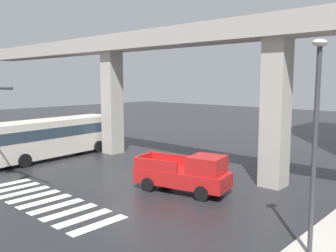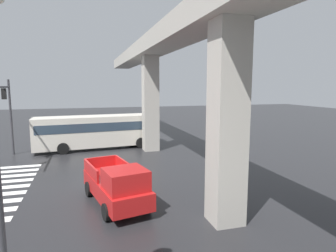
{
  "view_description": "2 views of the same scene",
  "coord_description": "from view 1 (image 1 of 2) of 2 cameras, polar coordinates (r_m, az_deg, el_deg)",
  "views": [
    {
      "loc": [
        16.26,
        -14.35,
        5.94
      ],
      "look_at": [
        0.15,
        3.25,
        2.97
      ],
      "focal_mm": 38.81,
      "sensor_mm": 36.0,
      "label": 1
    },
    {
      "loc": [
        17.59,
        -1.02,
        5.69
      ],
      "look_at": [
        -0.25,
        4.08,
        3.1
      ],
      "focal_mm": 30.93,
      "sensor_mm": 36.0,
      "label": 2
    }
  ],
  "objects": [
    {
      "name": "street_lamp_near_corner",
      "position": [
        12.58,
        22.21,
        0.27
      ],
      "size": [
        0.44,
        0.7,
        7.24
      ],
      "color": "#38383D",
      "rests_on": "ground"
    },
    {
      "name": "pickup_truck",
      "position": [
        19.57,
        3.01,
        -7.55
      ],
      "size": [
        5.39,
        2.96,
        2.08
      ],
      "color": "red",
      "rests_on": "ground"
    },
    {
      "name": "crosswalk_stripes",
      "position": [
        19.36,
        -18.81,
        -11.13
      ],
      "size": [
        9.35,
        2.8,
        0.01
      ],
      "color": "silver",
      "rests_on": "ground"
    },
    {
      "name": "elevated_overpass",
      "position": [
        24.95,
        1.65,
        12.07
      ],
      "size": [
        54.18,
        2.24,
        9.46
      ],
      "color": "#ADA89E",
      "rests_on": "ground"
    },
    {
      "name": "ground_plane",
      "position": [
        22.48,
        -5.95,
        -8.25
      ],
      "size": [
        120.0,
        120.0,
        0.0
      ],
      "primitive_type": "plane",
      "color": "#232326"
    },
    {
      "name": "city_bus",
      "position": [
        29.41,
        -18.03,
        -1.49
      ],
      "size": [
        3.55,
        10.99,
        2.99
      ],
      "color": "beige",
      "rests_on": "ground"
    }
  ]
}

